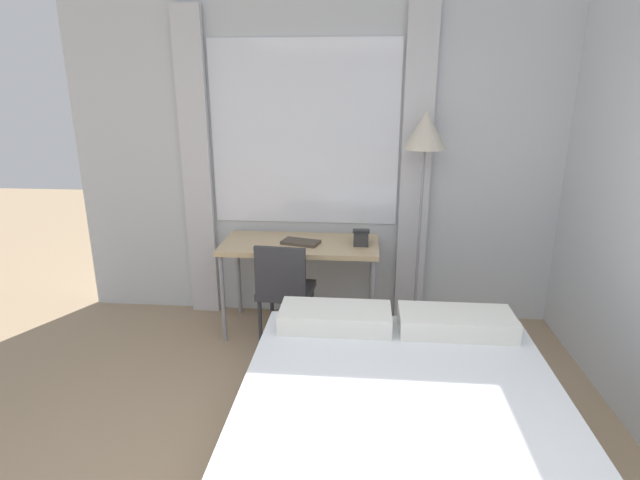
% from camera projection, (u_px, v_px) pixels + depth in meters
% --- Properties ---
extents(wall_back_with_window, '(4.62, 0.13, 2.70)m').
position_uv_depth(wall_back_with_window, '(337.00, 164.00, 4.19)').
color(wall_back_with_window, silver).
rests_on(wall_back_with_window, ground_plane).
extents(desk, '(1.26, 0.60, 0.77)m').
position_uv_depth(desk, '(300.00, 250.00, 4.05)').
color(desk, tan).
rests_on(desk, ground_plane).
extents(desk_chair, '(0.43, 0.43, 0.87)m').
position_uv_depth(desk_chair, '(284.00, 287.00, 3.81)').
color(desk_chair, '#333338').
rests_on(desk_chair, ground_plane).
extents(bed, '(1.62, 2.10, 0.68)m').
position_uv_depth(bed, '(402.00, 462.00, 2.35)').
color(bed, gray).
rests_on(bed, ground_plane).
extents(standing_lamp, '(0.33, 0.33, 1.81)m').
position_uv_depth(standing_lamp, '(424.00, 152.00, 3.79)').
color(standing_lamp, '#4C4C51').
rests_on(standing_lamp, ground_plane).
extents(telephone, '(0.13, 0.17, 0.12)m').
position_uv_depth(telephone, '(361.00, 238.00, 3.98)').
color(telephone, '#2D2D2D').
rests_on(telephone, desk).
extents(book, '(0.33, 0.23, 0.02)m').
position_uv_depth(book, '(301.00, 242.00, 4.00)').
color(book, '#4C4238').
rests_on(book, desk).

